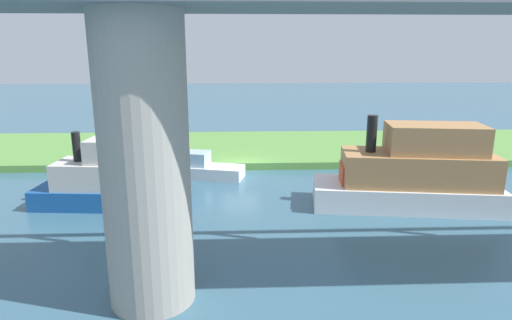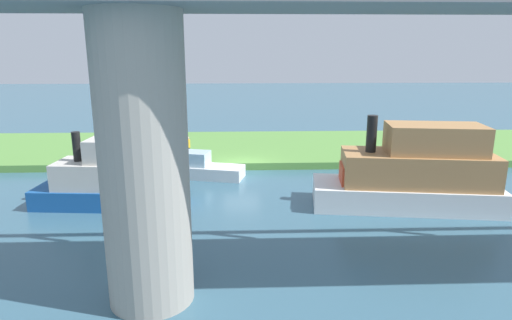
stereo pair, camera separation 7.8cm
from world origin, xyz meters
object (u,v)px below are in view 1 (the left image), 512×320
object	(u,v)px
pontoon_yellow	(114,179)
mooring_post	(153,156)
bridge_pylon	(145,165)
riverboat_paddlewheel	(202,168)
houseboat_blue	(413,174)
person_on_bank	(187,146)

from	to	relation	value
pontoon_yellow	mooring_post	bearing A→B (deg)	-94.51
bridge_pylon	riverboat_paddlewheel	world-z (taller)	bridge_pylon
mooring_post	houseboat_blue	xyz separation A→B (m)	(-15.11, 8.51, 0.94)
bridge_pylon	pontoon_yellow	distance (m)	10.42
pontoon_yellow	riverboat_paddlewheel	size ratio (longest dim) A/B	1.50
houseboat_blue	pontoon_yellow	bearing A→B (deg)	-3.34
mooring_post	riverboat_paddlewheel	xyz separation A→B (m)	(-3.64, 2.45, -0.27)
mooring_post	riverboat_paddlewheel	bearing A→B (deg)	146.04
mooring_post	houseboat_blue	bearing A→B (deg)	150.62
pontoon_yellow	riverboat_paddlewheel	bearing A→B (deg)	-129.53
person_on_bank	mooring_post	xyz separation A→B (m)	(2.25, 1.76, -0.34)
bridge_pylon	person_on_bank	xyz separation A→B (m)	(0.87, -18.56, -3.43)
mooring_post	houseboat_blue	distance (m)	17.36
riverboat_paddlewheel	person_on_bank	bearing A→B (deg)	-71.67
houseboat_blue	pontoon_yellow	distance (m)	15.74
person_on_bank	houseboat_blue	world-z (taller)	houseboat_blue
person_on_bank	houseboat_blue	distance (m)	16.47
houseboat_blue	pontoon_yellow	size ratio (longest dim) A/B	1.24
pontoon_yellow	person_on_bank	bearing A→B (deg)	-106.92
houseboat_blue	pontoon_yellow	xyz separation A→B (m)	(15.71, -0.92, -0.33)
riverboat_paddlewheel	pontoon_yellow	bearing A→B (deg)	50.47
mooring_post	riverboat_paddlewheel	world-z (taller)	riverboat_paddlewheel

